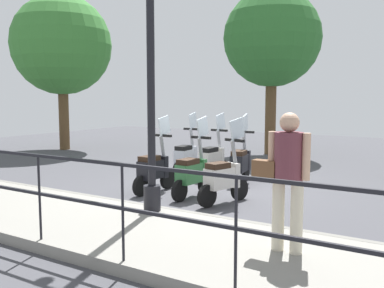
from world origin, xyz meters
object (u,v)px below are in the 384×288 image
tree_large (62,45)px  scooter_far_1 (212,159)px  lamp_post_near (151,76)px  scooter_far_0 (241,162)px  tree_distant (272,39)px  scooter_near_0 (224,177)px  scooter_near_1 (192,172)px  scooter_far_2 (186,157)px  scooter_near_2 (154,169)px  pedestrian_with_bag (286,171)px

tree_large → scooter_far_1: tree_large is taller
lamp_post_near → scooter_far_0: 3.70m
tree_distant → scooter_near_0: bearing=-165.4°
scooter_near_1 → scooter_far_1: size_ratio=1.00×
tree_large → scooter_far_0: tree_large is taller
tree_large → scooter_far_2: 7.75m
tree_distant → scooter_far_1: size_ratio=3.52×
scooter_far_1 → scooter_far_0: bearing=-94.6°
scooter_near_0 → scooter_far_2: size_ratio=1.00×
tree_distant → scooter_near_2: size_ratio=3.52×
tree_large → scooter_far_0: size_ratio=3.59×
scooter_near_1 → scooter_far_0: 1.66m
lamp_post_near → scooter_near_0: size_ratio=3.02×
tree_distant → scooter_far_2: 5.95m
tree_large → scooter_far_2: bearing=-108.3°
scooter_near_1 → scooter_near_2: size_ratio=1.00×
scooter_near_0 → scooter_near_2: 1.60m
scooter_far_0 → scooter_far_1: 0.80m
pedestrian_with_bag → scooter_near_1: (2.23, 2.61, -0.60)m
pedestrian_with_bag → scooter_far_2: (4.01, 3.87, -0.60)m
tree_large → lamp_post_near: bearing=-124.4°
pedestrian_with_bag → scooter_far_2: pedestrian_with_bag is taller
scooter_near_0 → scooter_far_2: same height
tree_large → tree_distant: size_ratio=1.02×
scooter_far_1 → scooter_far_2: (-0.01, 0.71, 0.00)m
lamp_post_near → scooter_far_1: size_ratio=3.02×
scooter_far_2 → scooter_far_1: bearing=-92.5°
scooter_near_1 → scooter_far_2: bearing=39.9°
lamp_post_near → scooter_near_1: (1.62, 0.26, -1.74)m
scooter_far_1 → scooter_near_0: bearing=-140.8°
pedestrian_with_bag → scooter_far_1: (4.02, 3.15, -0.60)m
tree_distant → scooter_far_0: bearing=-165.7°
tree_large → tree_distant: 7.40m
scooter_near_2 → scooter_far_2: (1.82, 0.38, 0.00)m
tree_large → scooter_far_1: bearing=-106.6°
tree_large → scooter_near_0: bearing=-115.4°
scooter_near_0 → scooter_far_1: (1.91, 1.27, 0.00)m
lamp_post_near → scooter_far_2: lamp_post_near is taller
scooter_near_2 → scooter_near_1: bearing=-84.2°
lamp_post_near → scooter_near_2: bearing=35.6°
lamp_post_near → scooter_far_0: lamp_post_near is taller
lamp_post_near → scooter_far_2: (3.40, 1.52, -1.74)m
scooter_near_2 → scooter_far_0: (1.68, -1.11, 0.00)m
scooter_near_1 → scooter_far_0: (1.65, -0.24, 0.00)m
tree_large → pedestrian_with_bag: bearing=-120.6°
scooter_near_0 → scooter_far_0: (1.77, 0.49, 0.00)m
lamp_post_near → scooter_far_2: size_ratio=3.02×
tree_distant → scooter_far_0: 6.19m
tree_large → scooter_near_1: (-3.99, -7.93, -3.26)m
tree_distant → tree_large: bearing=111.6°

